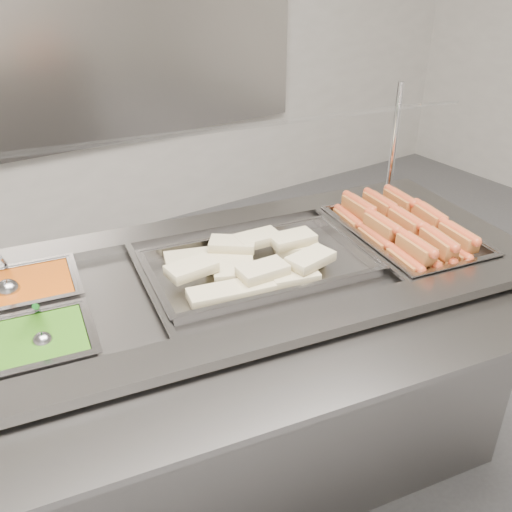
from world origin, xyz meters
TOP-DOWN VIEW (x-y plane):
  - back_panel at (0.00, 2.45)m, footprint 3.00×0.04m
  - steam_counter at (-0.12, 0.48)m, footprint 1.83×1.06m
  - tray_rail at (-0.20, 0.02)m, footprint 1.65×0.63m
  - sneeze_guard at (-0.08, 0.67)m, footprint 1.53×0.54m
  - pan_hotdogs at (0.44, 0.37)m, footprint 0.40×0.55m
  - pan_wraps at (-0.06, 0.47)m, footprint 0.68×0.47m
  - pan_beans at (-0.67, 0.72)m, footprint 0.31×0.27m
  - pan_peas at (-0.72, 0.46)m, footprint 0.31×0.27m
  - hotdogs_in_buns at (0.43, 0.37)m, footprint 0.32×0.50m
  - tortilla_wraps at (-0.08, 0.46)m, footprint 0.51×0.38m
  - ladle at (-0.71, 0.71)m, footprint 0.06×0.18m
  - serving_spoon at (-0.69, 0.45)m, footprint 0.06×0.16m

SIDE VIEW (x-z plane):
  - steam_counter at x=-0.12m, z-range 0.00..0.82m
  - tray_rail at x=-0.20m, z-range 0.75..0.80m
  - pan_hotdogs at x=0.44m, z-range 0.73..0.83m
  - pan_beans at x=-0.67m, z-range 0.74..0.83m
  - pan_peas at x=-0.72m, z-range 0.74..0.83m
  - pan_wraps at x=-0.06m, z-range 0.76..0.83m
  - tortilla_wraps at x=-0.08m, z-range 0.79..0.85m
  - ladle at x=-0.71m, z-range 0.76..0.89m
  - serving_spoon at x=-0.69m, z-range 0.76..0.89m
  - hotdogs_in_buns at x=0.43m, z-range 0.77..0.88m
  - sneeze_guard at x=-0.08m, z-range 0.95..1.35m
  - back_panel at x=0.00m, z-range 0.60..1.80m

